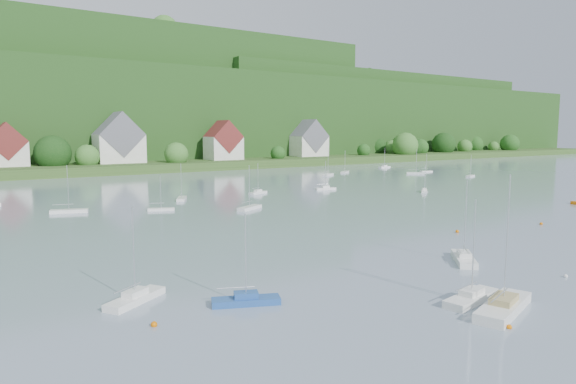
{
  "coord_description": "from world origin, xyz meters",
  "views": [
    {
      "loc": [
        -45.97,
        5.81,
        13.96
      ],
      "look_at": [
        0.78,
        75.0,
        4.0
      ],
      "focal_mm": 31.57,
      "sensor_mm": 36.0,
      "label": 1
    }
  ],
  "objects": [
    {
      "name": "mooring_buoy_1",
      "position": [
        2.82,
        30.13,
        0.0
      ],
      "size": [
        0.39,
        0.39,
        0.39
      ],
      "primitive_type": "sphere",
      "color": "silver",
      "rests_on": "ground"
    },
    {
      "name": "mooring_buoy_3",
      "position": [
        12.41,
        50.05,
        0.0
      ],
      "size": [
        0.48,
        0.48,
        0.48
      ],
      "primitive_type": "sphere",
      "color": "#D96701",
      "rests_on": "ground"
    },
    {
      "name": "far_sailboat_cluster",
      "position": [
        16.89,
        114.75,
        0.37
      ],
      "size": [
        189.24,
        66.4,
        8.71
      ],
      "color": "white",
      "rests_on": "ground"
    },
    {
      "name": "village_building_1",
      "position": [
        -30.0,
        189.0,
        8.75
      ],
      "size": [
        12.0,
        9.36,
        14.0
      ],
      "color": "beige",
      "rests_on": "far_shore_strip"
    },
    {
      "name": "mooring_buoy_5",
      "position": [
        -34.35,
        40.3,
        0.0
      ],
      "size": [
        0.48,
        0.48,
        0.48
      ],
      "primitive_type": "sphere",
      "color": "#D96701",
      "rests_on": "ground"
    },
    {
      "name": "mooring_buoy_0",
      "position": [
        -13.45,
        25.71,
        0.0
      ],
      "size": [
        0.38,
        0.38,
        0.38
      ],
      "primitive_type": "sphere",
      "color": "#D96701",
      "rests_on": "ground"
    },
    {
      "name": "village_building_2",
      "position": [
        5.0,
        188.0,
        10.27
      ],
      "size": [
        16.0,
        11.44,
        18.0
      ],
      "color": "beige",
      "rests_on": "far_shore_strip"
    },
    {
      "name": "mooring_buoy_2",
      "position": [
        28.03,
        46.82,
        0.0
      ],
      "size": [
        0.46,
        0.46,
        0.46
      ],
      "primitive_type": "sphere",
      "color": "#D96701",
      "rests_on": "ground"
    },
    {
      "name": "near_sailboat_1",
      "position": [
        -26.54,
        40.67,
        0.42
      ],
      "size": [
        5.71,
        3.59,
        7.48
      ],
      "rotation": [
        0.0,
        0.0,
        -0.4
      ],
      "color": "#224C95",
      "rests_on": "ground"
    },
    {
      "name": "village_building_4",
      "position": [
        90.0,
        190.0,
        9.59
      ],
      "size": [
        15.0,
        10.4,
        16.5
      ],
      "color": "beige",
      "rests_on": "far_shore_strip"
    },
    {
      "name": "near_sailboat_0",
      "position": [
        -10.83,
        30.78,
        0.45
      ],
      "size": [
        6.53,
        2.77,
        8.54
      ],
      "rotation": [
        0.0,
        0.0,
        0.16
      ],
      "color": "white",
      "rests_on": "ground"
    },
    {
      "name": "village_building_3",
      "position": [
        45.0,
        186.0,
        9.43
      ],
      "size": [
        13.0,
        10.4,
        15.5
      ],
      "color": "beige",
      "rests_on": "far_shore_strip"
    },
    {
      "name": "near_sailboat_2",
      "position": [
        -10.8,
        27.9,
        0.52
      ],
      "size": [
        8.27,
        4.56,
        10.76
      ],
      "rotation": [
        0.0,
        0.0,
        0.31
      ],
      "color": "white",
      "rests_on": "ground"
    },
    {
      "name": "near_sailboat_6",
      "position": [
        -33.84,
        46.22,
        0.43
      ],
      "size": [
        5.84,
        4.6,
        7.96
      ],
      "rotation": [
        0.0,
        0.0,
        0.58
      ],
      "color": "white",
      "rests_on": "ground"
    },
    {
      "name": "forested_ridge",
      "position": [
        0.39,
        268.57,
        22.89
      ],
      "size": [
        620.0,
        181.22,
        69.89
      ],
      "color": "#173A12",
      "rests_on": "ground"
    },
    {
      "name": "near_sailboat_3",
      "position": [
        -0.35,
        39.38,
        0.46
      ],
      "size": [
        5.85,
        5.98,
        8.83
      ],
      "rotation": [
        0.0,
        0.0,
        0.81
      ],
      "color": "white",
      "rests_on": "ground"
    },
    {
      "name": "far_shore_strip",
      "position": [
        0.0,
        200.0,
        1.5
      ],
      "size": [
        600.0,
        60.0,
        3.0
      ],
      "primitive_type": "cube",
      "color": "#2C4A1B",
      "rests_on": "ground"
    }
  ]
}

